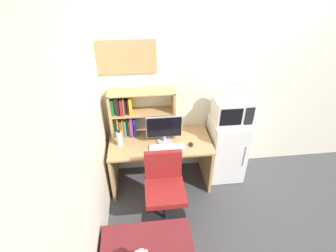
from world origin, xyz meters
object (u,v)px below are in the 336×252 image
object	(u,v)px
keyboard	(167,147)
wall_corkboard	(123,57)
microwave	(232,110)
hutch_bookshelf	(132,113)
computer_mouse	(191,144)
mini_fridge	(226,148)
water_bottle	(119,138)
desk_chair	(165,193)
monitor	(164,129)
desk_fan	(235,89)

from	to	relation	value
keyboard	wall_corkboard	xyz separation A→B (m)	(-0.47, 0.48, 1.02)
microwave	hutch_bookshelf	bearing A→B (deg)	173.31
computer_mouse	mini_fridge	bearing A→B (deg)	19.97
water_bottle	mini_fridge	bearing A→B (deg)	3.34
water_bottle	computer_mouse	bearing A→B (deg)	-7.44
computer_mouse	water_bottle	world-z (taller)	water_bottle
mini_fridge	hutch_bookshelf	bearing A→B (deg)	173.18
keyboard	desk_chair	xyz separation A→B (m)	(-0.08, -0.45, -0.33)
desk_chair	wall_corkboard	xyz separation A→B (m)	(-0.39, 0.93, 1.34)
monitor	microwave	bearing A→B (deg)	5.13
monitor	mini_fridge	distance (m)	1.00
computer_mouse	wall_corkboard	distance (m)	1.36
computer_mouse	hutch_bookshelf	bearing A→B (deg)	153.91
monitor	desk_chair	xyz separation A→B (m)	(-0.06, -0.59, -0.52)
desk_fan	desk_chair	world-z (taller)	desk_fan
computer_mouse	desk_fan	size ratio (longest dim) A/B	0.32
monitor	mini_fridge	size ratio (longest dim) A/B	0.49
hutch_bookshelf	monitor	size ratio (longest dim) A/B	1.82
hutch_bookshelf	monitor	bearing A→B (deg)	-30.01
computer_mouse	wall_corkboard	xyz separation A→B (m)	(-0.78, 0.46, 1.01)
wall_corkboard	microwave	bearing A→B (deg)	-10.79
hutch_bookshelf	desk_chair	bearing A→B (deg)	-67.68
wall_corkboard	desk_chair	bearing A→B (deg)	-67.20
keyboard	microwave	size ratio (longest dim) A/B	0.96
desk_chair	microwave	bearing A→B (deg)	35.43
monitor	computer_mouse	size ratio (longest dim) A/B	5.45
microwave	desk_chair	world-z (taller)	microwave
keyboard	computer_mouse	world-z (taller)	computer_mouse
mini_fridge	desk_fan	bearing A→B (deg)	-156.63
monitor	wall_corkboard	size ratio (longest dim) A/B	0.58
mini_fridge	water_bottle	bearing A→B (deg)	-176.66
water_bottle	keyboard	bearing A→B (deg)	-12.98
computer_mouse	mini_fridge	world-z (taller)	mini_fridge
monitor	mini_fridge	xyz separation A→B (m)	(0.89, 0.08, -0.46)
keyboard	microwave	world-z (taller)	microwave
desk_chair	monitor	bearing A→B (deg)	84.21
desk_chair	wall_corkboard	world-z (taller)	wall_corkboard
hutch_bookshelf	computer_mouse	size ratio (longest dim) A/B	9.93
hutch_bookshelf	keyboard	distance (m)	0.64
monitor	desk_fan	world-z (taller)	desk_fan
monitor	microwave	xyz separation A→B (m)	(0.89, 0.08, 0.17)
monitor	desk_fan	xyz separation A→B (m)	(0.88, 0.07, 0.47)
hutch_bookshelf	mini_fridge	xyz separation A→B (m)	(1.29, -0.15, -0.57)
computer_mouse	water_bottle	bearing A→B (deg)	172.56
hutch_bookshelf	microwave	distance (m)	1.30
water_bottle	mini_fridge	size ratio (longest dim) A/B	0.23
microwave	desk_chair	size ratio (longest dim) A/B	0.51
keyboard	mini_fridge	xyz separation A→B (m)	(0.87, 0.22, -0.27)
water_bottle	microwave	world-z (taller)	microwave
mini_fridge	computer_mouse	bearing A→B (deg)	-160.03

